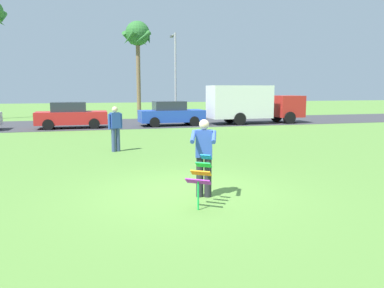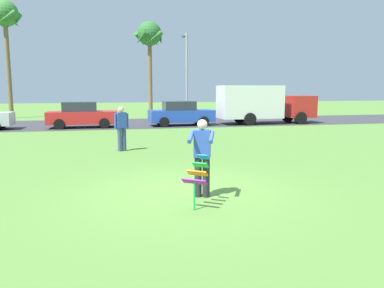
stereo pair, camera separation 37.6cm
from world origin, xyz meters
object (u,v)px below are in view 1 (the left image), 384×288
Objects in this scene: parked_car_red at (71,116)px; person_walker_near at (115,127)px; person_kite_flyer at (204,155)px; streetlight_pole at (175,70)px; parked_truck_red_cab at (250,103)px; parked_car_blue at (171,114)px; palm_tree_right_near at (138,37)px; kite_held at (201,174)px.

parked_car_red is 2.43× the size of person_walker_near.
streetlight_pole reaches higher than person_kite_flyer.
parked_truck_red_cab is at bearing 0.00° from parked_car_red.
parked_car_blue is at bearing -0.01° from parked_car_red.
palm_tree_right_near is at bearing 139.94° from streetlight_pole.
palm_tree_right_near is at bearing 85.70° from person_kite_flyer.
palm_tree_right_near reaches higher than parked_truck_red_cab.
streetlight_pole is (5.02, 24.44, 3.31)m from kite_held.
streetlight_pole is at bearing 75.12° from parked_car_blue.
parked_car_blue is at bearing 66.16° from person_walker_near.
streetlight_pole is (8.18, 7.30, 3.22)m from parked_car_red.
parked_car_blue is 2.46× the size of person_walker_near.
parked_truck_red_cab is 8.57m from streetlight_pole.
parked_truck_red_cab is (5.61, 0.00, 0.64)m from parked_car_blue.
person_kite_flyer is 1.00× the size of person_walker_near.
person_walker_near is at bearing 101.91° from person_kite_flyer.
streetlight_pole is at bearing 78.71° from person_kite_flyer.
person_walker_near is at bearing -78.23° from parked_car_red.
kite_held is at bearing -111.28° from person_kite_flyer.
palm_tree_right_near is at bearing 123.80° from parked_truck_red_cab.
palm_tree_right_near is at bearing 60.73° from parked_car_red.
parked_car_blue is 8.21m from streetlight_pole.
parked_truck_red_cab is at bearing 44.25° from person_walker_near.
person_kite_flyer is 1.65× the size of kite_held.
parked_truck_red_cab reaches higher than parked_car_blue.
kite_held is at bearing -116.87° from parked_truck_red_cab.
parked_truck_red_cab reaches higher than person_walker_near.
parked_truck_red_cab is (11.85, 0.00, 0.64)m from parked_car_red.
person_walker_near is (-1.44, 6.83, -0.02)m from person_kite_flyer.
person_kite_flyer is at bearing -94.30° from palm_tree_right_near.
palm_tree_right_near is 4.75× the size of person_walker_near.
person_kite_flyer is 26.79m from palm_tree_right_near.
kite_held is 0.15× the size of streetlight_pole.
parked_car_red is at bearing 179.99° from parked_car_blue.
person_walker_near reaches higher than parked_car_red.
kite_held is 17.42m from parked_car_blue.
parked_car_blue is at bearing 79.83° from kite_held.
kite_held is at bearing -101.60° from streetlight_pole.
kite_held is at bearing -79.55° from parked_car_red.
streetlight_pole reaches higher than parked_truck_red_cab.
palm_tree_right_near is 4.60m from streetlight_pole.
streetlight_pole is (2.78, -2.34, -2.83)m from palm_tree_right_near.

